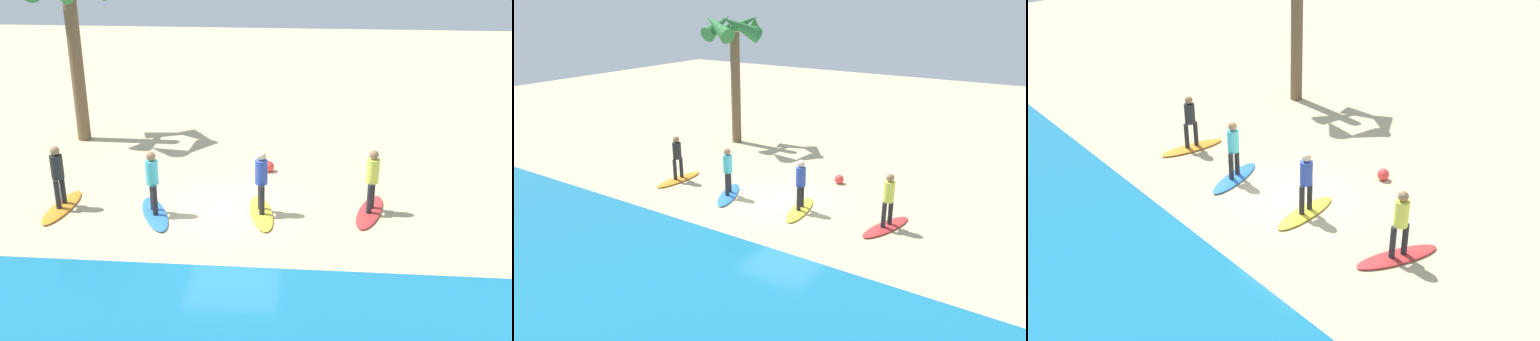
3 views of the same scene
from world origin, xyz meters
TOP-DOWN VIEW (x-y plane):
  - ground_plane at (0.00, 0.00)m, footprint 60.00×60.00m
  - surfboard_red at (-3.56, 0.01)m, footprint 1.12×2.17m
  - surfer_red at (-3.56, 0.01)m, footprint 0.32×0.45m
  - surfboard_yellow at (-0.78, 0.32)m, footprint 0.94×2.17m
  - surfer_yellow at (-0.78, 0.32)m, footprint 0.32×0.45m
  - surfboard_blue at (1.93, 0.58)m, footprint 1.34×2.15m
  - surfer_blue at (1.93, 0.58)m, footprint 0.32×0.43m
  - surfboard_orange at (4.44, 0.41)m, footprint 0.67×2.13m
  - surfer_orange at (4.44, 0.41)m, footprint 0.32×0.46m
  - palm_tree at (5.77, -5.03)m, footprint 2.88×3.03m
  - beach_ball at (-0.78, -2.60)m, footprint 0.34×0.34m

SIDE VIEW (x-z plane):
  - ground_plane at x=0.00m, z-range 0.00..0.00m
  - surfboard_red at x=-3.56m, z-range 0.00..0.09m
  - surfboard_yellow at x=-0.78m, z-range 0.00..0.09m
  - surfboard_blue at x=1.93m, z-range 0.00..0.09m
  - surfboard_orange at x=4.44m, z-range 0.00..0.09m
  - beach_ball at x=-0.78m, z-range 0.00..0.34m
  - surfer_red at x=-3.56m, z-range 0.22..1.86m
  - surfer_yellow at x=-0.78m, z-range 0.22..1.86m
  - surfer_blue at x=1.93m, z-range 0.22..1.86m
  - surfer_orange at x=4.44m, z-range 0.22..1.86m
  - palm_tree at x=5.77m, z-range 1.82..7.87m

